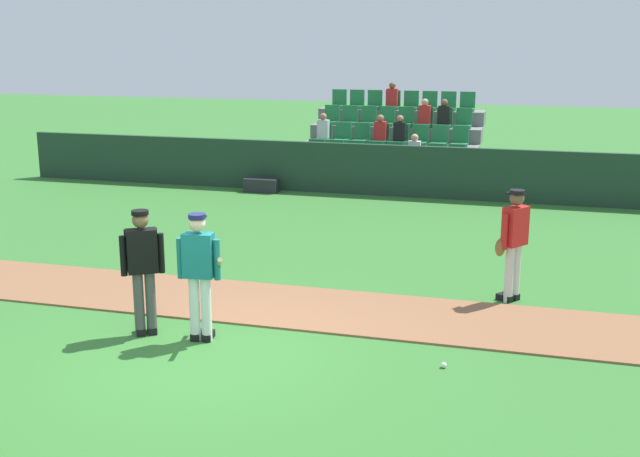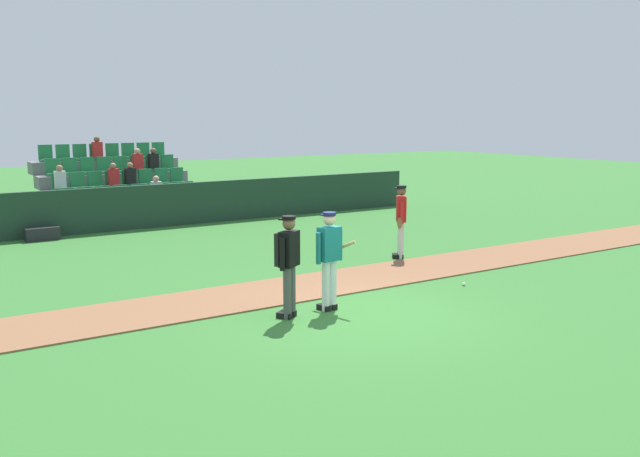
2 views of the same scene
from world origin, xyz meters
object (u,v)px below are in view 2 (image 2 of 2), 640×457
(runner_red_jersey, at_px, (401,219))
(equipment_bag, at_px, (42,234))
(batter_teal_jersey, at_px, (329,257))
(baseball, at_px, (464,284))
(umpire_home_plate, at_px, (288,260))

(runner_red_jersey, relative_size, equipment_bag, 1.96)
(equipment_bag, bearing_deg, batter_teal_jersey, -74.58)
(batter_teal_jersey, xyz_separation_m, runner_red_jersey, (3.95, 2.81, -0.01))
(batter_teal_jersey, relative_size, equipment_bag, 1.96)
(batter_teal_jersey, bearing_deg, baseball, -0.51)
(umpire_home_plate, xyz_separation_m, baseball, (4.11, -0.03, -0.96))
(batter_teal_jersey, relative_size, runner_red_jersey, 1.00)
(batter_teal_jersey, height_order, runner_red_jersey, same)
(baseball, xyz_separation_m, equipment_bag, (-6.05, 10.10, 0.14))
(batter_teal_jersey, bearing_deg, equipment_bag, 105.42)
(umpire_home_plate, xyz_separation_m, runner_red_jersey, (4.79, 2.80, -0.04))
(batter_teal_jersey, bearing_deg, umpire_home_plate, 179.63)
(umpire_home_plate, distance_m, equipment_bag, 10.28)
(batter_teal_jersey, xyz_separation_m, umpire_home_plate, (-0.84, 0.01, 0.03))
(batter_teal_jersey, bearing_deg, runner_red_jersey, 35.38)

